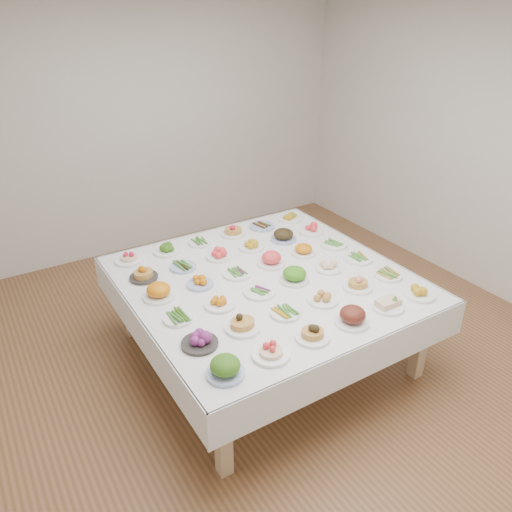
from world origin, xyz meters
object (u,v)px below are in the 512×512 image
dish_0 (225,366)px  dish_18 (158,290)px  dish_35 (290,217)px  display_table (266,285)px

dish_0 → dish_18: dish_0 is taller
dish_35 → display_table: bearing=-134.5°
display_table → dish_35: (0.83, 0.84, 0.10)m
dish_0 → dish_35: dish_0 is taller
dish_0 → dish_35: (1.65, 1.68, -0.04)m
dish_0 → dish_18: size_ratio=1.11×
dish_0 → display_table: bearing=45.4°
dish_18 → dish_35: bearing=21.8°
dish_18 → dish_35: dish_18 is taller
display_table → dish_18: dish_18 is taller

